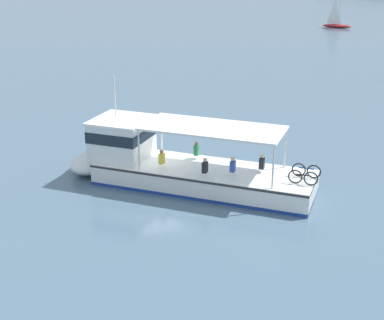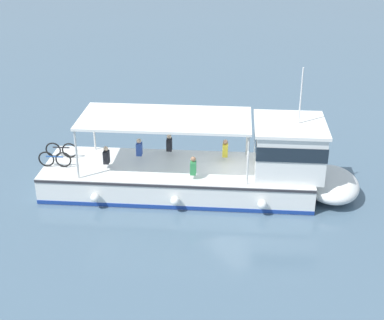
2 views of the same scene
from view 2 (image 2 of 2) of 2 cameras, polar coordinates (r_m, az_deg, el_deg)
The scene contains 2 objects.
ground_plane at distance 22.67m, azimuth 5.41°, elevation -3.62°, with size 400.00×400.00×0.00m, color slate.
ferry_main at distance 22.38m, azimuth 2.59°, elevation -0.98°, with size 10.43×11.80×5.32m.
Camera 2 is at (-15.04, 12.94, 10.97)m, focal length 51.87 mm.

